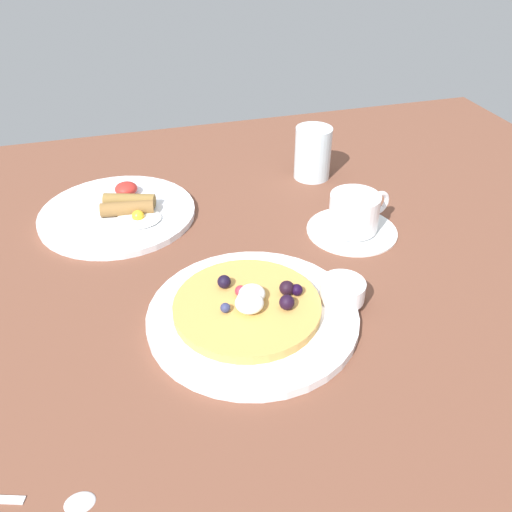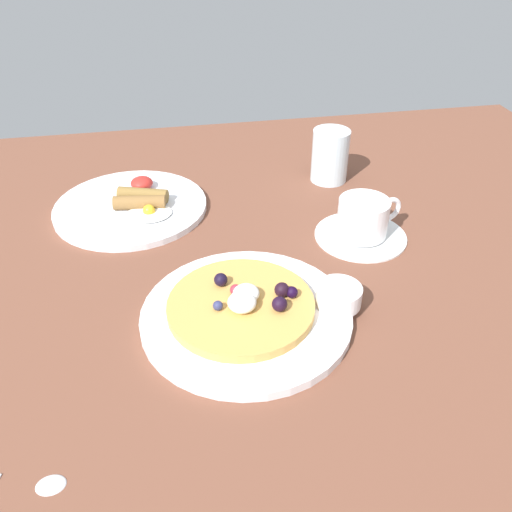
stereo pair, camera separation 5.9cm
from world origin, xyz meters
The scene contains 10 objects.
ground_plane centered at (0.00, 0.00, -1.50)cm, with size 158.10×119.32×3.00cm, color brown.
pancake_plate centered at (3.61, -7.15, 0.63)cm, with size 26.93×26.93×1.26cm, color white.
pancake_with_berries centered at (3.18, -6.68, 2.16)cm, with size 18.81×18.81×3.40cm.
syrup_ramekin centered at (15.54, -7.74, 2.61)cm, with size 5.89×5.89×2.62cm.
breakfast_plate centered at (-11.10, 23.65, 0.54)cm, with size 25.65×25.65×1.08cm, color white.
fried_breakfast centered at (-8.86, 23.56, 2.05)cm, with size 9.53×14.52×2.52cm.
coffee_saucer centered at (24.49, 8.54, 0.33)cm, with size 14.37×14.37×0.67cm, color white.
coffee_cup centered at (24.65, 8.58, 3.70)cm, with size 10.77×7.83×5.84cm.
teaspoon centered at (-22.00, -25.30, 0.24)cm, with size 16.07×6.28×0.60cm.
water_glass centered at (25.19, 28.42, 4.80)cm, with size 6.71×6.71×9.61cm, color silver.
Camera 2 is at (-4.53, -57.96, 46.40)cm, focal length 37.63 mm.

